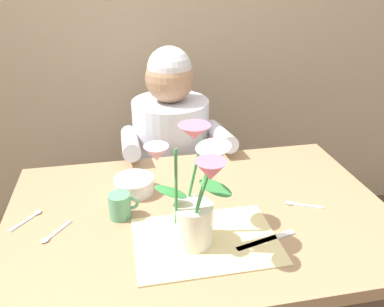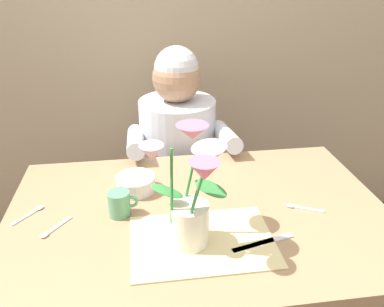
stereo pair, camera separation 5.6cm
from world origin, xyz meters
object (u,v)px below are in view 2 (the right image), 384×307
object	(u,v)px
ceramic_bowl	(136,183)
dinner_knife	(263,243)
seated_person	(179,169)
flower_vase	(192,194)
ceramic_mug	(120,204)

from	to	relation	value
ceramic_bowl	dinner_knife	distance (m)	0.48
seated_person	flower_vase	xyz separation A→B (m)	(-0.04, -0.76, 0.34)
seated_person	ceramic_mug	world-z (taller)	seated_person
seated_person	ceramic_bowl	bearing A→B (deg)	-112.80
seated_person	ceramic_mug	size ratio (longest dim) A/B	12.20
seated_person	ceramic_mug	distance (m)	0.68
flower_vase	ceramic_mug	distance (m)	0.29
seated_person	dinner_knife	world-z (taller)	seated_person
seated_person	dinner_knife	bearing A→B (deg)	-79.27
flower_vase	ceramic_bowl	bearing A→B (deg)	116.17
flower_vase	dinner_knife	distance (m)	0.25
flower_vase	dinner_knife	bearing A→B (deg)	-9.37
ceramic_mug	flower_vase	bearing A→B (deg)	-39.76
ceramic_bowl	flower_vase	bearing A→B (deg)	-63.83
seated_person	dinner_knife	distance (m)	0.83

